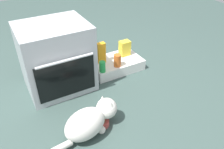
# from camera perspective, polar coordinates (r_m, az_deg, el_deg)

# --- Properties ---
(ground) EXTENTS (8.00, 8.00, 0.00)m
(ground) POSITION_cam_1_polar(r_m,az_deg,el_deg) (2.12, -9.85, -9.58)
(ground) COLOR #384C47
(oven) EXTENTS (0.65, 0.58, 0.68)m
(oven) POSITION_cam_1_polar(r_m,az_deg,el_deg) (2.28, -13.92, 4.15)
(oven) COLOR #B7BABF
(oven) RESTS_ON ground
(pantry_cabinet) EXTENTS (0.59, 0.37, 0.12)m
(pantry_cabinet) POSITION_cam_1_polar(r_m,az_deg,el_deg) (2.64, 0.94, 2.63)
(pantry_cabinet) COLOR white
(pantry_cabinet) RESTS_ON ground
(food_bowl) EXTENTS (0.13, 0.13, 0.08)m
(food_bowl) POSITION_cam_1_polar(r_m,az_deg,el_deg) (1.97, -2.70, -12.07)
(food_bowl) COLOR #C64C47
(food_bowl) RESTS_ON ground
(cat) EXTENTS (0.75, 0.32, 0.26)m
(cat) POSITION_cam_1_polar(r_m,az_deg,el_deg) (1.84, -5.62, -11.62)
(cat) COLOR silver
(cat) RESTS_ON ground
(soda_can) EXTENTS (0.07, 0.07, 0.12)m
(soda_can) POSITION_cam_1_polar(r_m,az_deg,el_deg) (2.37, -2.46, 1.99)
(soda_can) COLOR green
(soda_can) RESTS_ON pantry_cabinet
(snack_bag) EXTENTS (0.12, 0.09, 0.18)m
(snack_bag) POSITION_cam_1_polar(r_m,az_deg,el_deg) (2.67, 3.24, 6.68)
(snack_bag) COLOR yellow
(snack_bag) RESTS_ON pantry_cabinet
(juice_carton) EXTENTS (0.09, 0.06, 0.24)m
(juice_carton) POSITION_cam_1_polar(r_m,az_deg,el_deg) (2.51, -2.78, 5.49)
(juice_carton) COLOR orange
(juice_carton) RESTS_ON pantry_cabinet
(sauce_jar) EXTENTS (0.08, 0.08, 0.14)m
(sauce_jar) POSITION_cam_1_polar(r_m,az_deg,el_deg) (2.46, 1.39, 3.60)
(sauce_jar) COLOR #D16023
(sauce_jar) RESTS_ON pantry_cabinet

